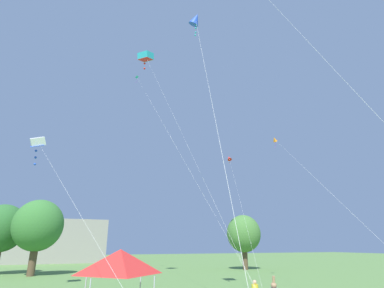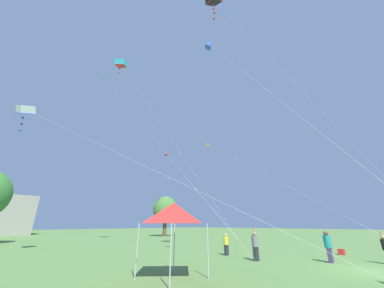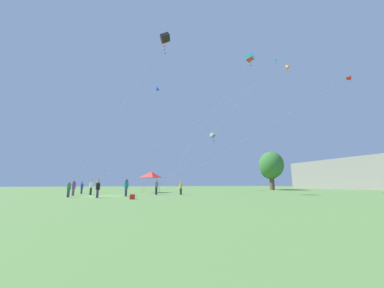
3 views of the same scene
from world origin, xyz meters
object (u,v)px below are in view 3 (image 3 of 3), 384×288
at_px(person_teal_shirt, 126,187).
at_px(kite_orange_diamond_6, 285,67).
at_px(cooler_box, 132,197).
at_px(person_blue_shirt, 82,187).
at_px(kite_cyan_box_4, 250,58).
at_px(festival_tent, 151,175).
at_px(person_grey_shirt, 156,187).
at_px(kite_black_box_1, 165,38).
at_px(kite_white_box_3, 214,134).
at_px(kite_blue_diamond_0, 157,89).
at_px(person_green_shirt, 69,189).
at_px(kite_cyan_delta_2, 270,67).
at_px(person_white_shirt, 91,187).
at_px(person_black_shirt, 98,188).
at_px(person_purple_shirt, 74,188).
at_px(person_yellow_shirt, 181,188).
at_px(kite_red_diamond_5, 349,77).

relative_size(person_teal_shirt, kite_orange_diamond_6, 0.08).
bearing_deg(cooler_box, person_blue_shirt, -157.76).
relative_size(person_blue_shirt, kite_cyan_box_4, 0.07).
bearing_deg(kite_cyan_box_4, festival_tent, -103.42).
bearing_deg(person_grey_shirt, kite_black_box_1, -101.34).
bearing_deg(person_blue_shirt, festival_tent, 139.11).
distance_m(person_teal_shirt, kite_white_box_3, 25.69).
bearing_deg(kite_blue_diamond_0, kite_black_box_1, 20.36).
bearing_deg(cooler_box, person_grey_shirt, 154.60).
xyz_separation_m(person_green_shirt, kite_cyan_delta_2, (-5.02, 31.04, 22.56)).
relative_size(person_teal_shirt, person_white_shirt, 0.90).
distance_m(kite_white_box_3, kite_cyan_box_4, 16.32).
height_order(festival_tent, person_teal_shirt, festival_tent).
xyz_separation_m(cooler_box, kite_cyan_delta_2, (-10.07, 25.24, 23.16)).
distance_m(person_black_shirt, kite_orange_diamond_6, 23.58).
relative_size(cooler_box, person_white_shirt, 0.27).
bearing_deg(festival_tent, kite_cyan_box_4, 76.58).
relative_size(person_purple_shirt, person_yellow_shirt, 1.07).
xyz_separation_m(person_grey_shirt, kite_orange_diamond_6, (10.37, 12.04, 13.10)).
bearing_deg(person_grey_shirt, kite_orange_diamond_6, 156.29).
xyz_separation_m(festival_tent, person_purple_shirt, (6.41, -9.80, -1.88)).
xyz_separation_m(festival_tent, person_green_shirt, (9.43, -9.78, -1.97)).
height_order(person_blue_shirt, kite_cyan_box_4, kite_cyan_box_4).
relative_size(cooler_box, kite_cyan_box_4, 0.02).
height_order(kite_white_box_3, kite_red_diamond_5, kite_red_diamond_5).
distance_m(kite_cyan_delta_2, kite_red_diamond_5, 15.69).
xyz_separation_m(person_green_shirt, kite_red_diamond_5, (8.10, 31.71, 13.98)).
distance_m(person_blue_shirt, person_yellow_shirt, 14.14).
bearing_deg(person_green_shirt, festival_tent, 133.40).
bearing_deg(festival_tent, person_grey_shirt, -3.76).
bearing_deg(festival_tent, person_black_shirt, -31.64).
height_order(cooler_box, person_purple_shirt, person_purple_shirt).
xyz_separation_m(cooler_box, person_grey_shirt, (-7.41, 3.52, 0.79)).
xyz_separation_m(cooler_box, kite_cyan_box_4, (-10.43, 20.96, 24.37)).
relative_size(person_blue_shirt, kite_red_diamond_5, 0.08).
distance_m(person_yellow_shirt, kite_red_diamond_5, 25.77).
distance_m(cooler_box, kite_red_diamond_5, 29.89).
height_order(cooler_box, kite_blue_diamond_0, kite_blue_diamond_0).
height_order(person_green_shirt, kite_cyan_box_4, kite_cyan_box_4).
bearing_deg(festival_tent, cooler_box, -15.38).
height_order(festival_tent, kite_white_box_3, kite_white_box_3).
distance_m(festival_tent, person_green_shirt, 13.73).
distance_m(cooler_box, kite_orange_diamond_6, 21.07).
height_order(person_black_shirt, kite_red_diamond_5, kite_red_diamond_5).
relative_size(person_blue_shirt, kite_orange_diamond_6, 0.08).
bearing_deg(kite_cyan_box_4, kite_white_box_3, -160.95).
bearing_deg(kite_red_diamond_5, kite_black_box_1, -120.07).
height_order(person_yellow_shirt, kite_cyan_delta_2, kite_cyan_delta_2).
xyz_separation_m(festival_tent, person_teal_shirt, (9.63, -4.24, -1.80)).
relative_size(cooler_box, person_yellow_shirt, 0.35).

